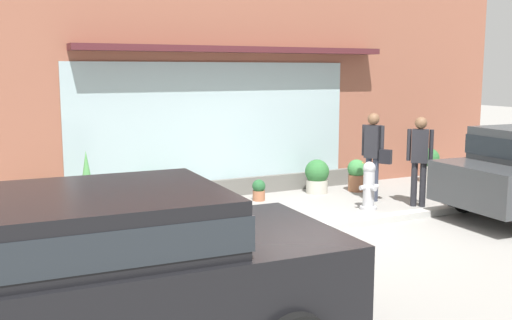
# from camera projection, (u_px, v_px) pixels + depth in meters

# --- Properties ---
(ground_plane) EXTENTS (60.00, 60.00, 0.00)m
(ground_plane) POSITION_uv_depth(u_px,v_px,m) (312.00, 228.00, 9.81)
(ground_plane) COLOR gray
(curb_strip) EXTENTS (14.00, 0.24, 0.12)m
(curb_strip) POSITION_uv_depth(u_px,v_px,m) (319.00, 228.00, 9.62)
(curb_strip) COLOR #B2B2AD
(curb_strip) RESTS_ON ground_plane
(storefront) EXTENTS (14.00, 0.81, 4.64)m
(storefront) POSITION_uv_depth(u_px,v_px,m) (232.00, 86.00, 12.28)
(storefront) COLOR #935642
(storefront) RESTS_ON ground_plane
(fire_hydrant) EXTENTS (0.39, 0.35, 0.91)m
(fire_hydrant) POSITION_uv_depth(u_px,v_px,m) (369.00, 186.00, 11.08)
(fire_hydrant) COLOR #B2B2B7
(fire_hydrant) RESTS_ON ground_plane
(pedestrian_with_handbag) EXTENTS (0.36, 0.61, 1.76)m
(pedestrian_with_handbag) POSITION_uv_depth(u_px,v_px,m) (374.00, 150.00, 11.74)
(pedestrian_with_handbag) COLOR #333847
(pedestrian_with_handbag) RESTS_ON ground_plane
(pedestrian_passerby) EXTENTS (0.37, 0.37, 1.73)m
(pedestrian_passerby) POSITION_uv_depth(u_px,v_px,m) (420.00, 154.00, 11.25)
(pedestrian_passerby) COLOR #232328
(pedestrian_passerby) RESTS_ON ground_plane
(parked_car_black) EXTENTS (4.17, 2.22, 1.58)m
(parked_car_black) POSITION_uv_depth(u_px,v_px,m) (107.00, 268.00, 5.11)
(parked_car_black) COLOR black
(parked_car_black) RESTS_ON ground_plane
(potted_plant_by_entrance) EXTENTS (0.30, 0.30, 1.23)m
(potted_plant_by_entrance) POSITION_uv_depth(u_px,v_px,m) (87.00, 187.00, 10.28)
(potted_plant_by_entrance) COLOR #B7B2A3
(potted_plant_by_entrance) RESTS_ON ground_plane
(potted_plant_corner_tall) EXTENTS (0.27, 0.27, 0.43)m
(potted_plant_corner_tall) POSITION_uv_depth(u_px,v_px,m) (259.00, 190.00, 11.88)
(potted_plant_corner_tall) COLOR #9E6042
(potted_plant_corner_tall) RESTS_ON ground_plane
(potted_plant_window_center) EXTENTS (0.47, 0.47, 0.80)m
(potted_plant_window_center) POSITION_uv_depth(u_px,v_px,m) (429.00, 164.00, 13.84)
(potted_plant_window_center) COLOR #B7B2A3
(potted_plant_window_center) RESTS_ON ground_plane
(potted_plant_low_front) EXTENTS (0.52, 0.52, 0.72)m
(potted_plant_low_front) POSITION_uv_depth(u_px,v_px,m) (317.00, 176.00, 12.59)
(potted_plant_low_front) COLOR #B7B2A3
(potted_plant_low_front) RESTS_ON ground_plane
(potted_plant_window_right) EXTENTS (0.46, 0.46, 0.66)m
(potted_plant_window_right) POSITION_uv_depth(u_px,v_px,m) (37.00, 205.00, 10.09)
(potted_plant_window_right) COLOR #B7B2A3
(potted_plant_window_right) RESTS_ON ground_plane
(potted_plant_doorstep) EXTENTS (0.40, 0.40, 0.69)m
(potted_plant_doorstep) POSITION_uv_depth(u_px,v_px,m) (356.00, 174.00, 12.79)
(potted_plant_doorstep) COLOR #9E6042
(potted_plant_doorstep) RESTS_ON ground_plane
(potted_plant_window_left) EXTENTS (0.52, 0.52, 0.64)m
(potted_plant_window_left) POSITION_uv_depth(u_px,v_px,m) (170.00, 194.00, 11.06)
(potted_plant_window_left) COLOR #33473D
(potted_plant_window_left) RESTS_ON ground_plane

